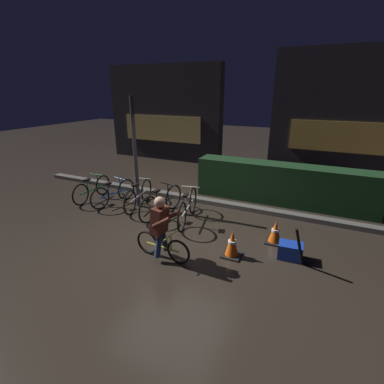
# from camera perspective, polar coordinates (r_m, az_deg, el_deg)

# --- Properties ---
(ground_plane) EXTENTS (40.00, 40.00, 0.00)m
(ground_plane) POSITION_cam_1_polar(r_m,az_deg,el_deg) (6.18, -4.09, -9.34)
(ground_plane) COLOR #2D261E
(sidewalk_curb) EXTENTS (12.00, 0.24, 0.12)m
(sidewalk_curb) POSITION_cam_1_polar(r_m,az_deg,el_deg) (7.96, 3.57, -1.91)
(sidewalk_curb) COLOR #56544F
(sidewalk_curb) RESTS_ON ground
(hedge_row) EXTENTS (4.80, 0.70, 1.11)m
(hedge_row) POSITION_cam_1_polar(r_m,az_deg,el_deg) (8.21, 17.78, 1.53)
(hedge_row) COLOR #19381C
(hedge_row) RESTS_ON ground
(storefront_left) EXTENTS (5.32, 0.54, 4.04)m
(storefront_left) POSITION_cam_1_polar(r_m,az_deg,el_deg) (13.01, -5.59, 15.43)
(storefront_left) COLOR #262328
(storefront_left) RESTS_ON ground
(storefront_right) EXTENTS (5.24, 0.54, 4.46)m
(storefront_right) POSITION_cam_1_polar(r_m,az_deg,el_deg) (11.93, 28.80, 13.76)
(storefront_right) COLOR #262328
(storefront_right) RESTS_ON ground
(street_post) EXTENTS (0.10, 0.10, 2.88)m
(street_post) POSITION_cam_1_polar(r_m,az_deg,el_deg) (7.50, -11.39, 7.42)
(street_post) COLOR #2D2D33
(street_post) RESTS_ON ground
(parked_bike_leftmost) EXTENTS (0.46, 1.52, 0.70)m
(parked_bike_leftmost) POSITION_cam_1_polar(r_m,az_deg,el_deg) (8.62, -19.50, 0.55)
(parked_bike_leftmost) COLOR black
(parked_bike_leftmost) RESTS_ON ground
(parked_bike_left_mid) EXTENTS (0.46, 1.49, 0.70)m
(parked_bike_left_mid) POSITION_cam_1_polar(r_m,az_deg,el_deg) (8.11, -15.56, -0.23)
(parked_bike_left_mid) COLOR black
(parked_bike_left_mid) RESTS_ON ground
(parked_bike_center_left) EXTENTS (0.46, 1.62, 0.75)m
(parked_bike_center_left) POSITION_cam_1_polar(r_m,az_deg,el_deg) (7.72, -10.72, -0.69)
(parked_bike_center_left) COLOR black
(parked_bike_center_left) RESTS_ON ground
(parked_bike_center_right) EXTENTS (0.46, 1.66, 0.77)m
(parked_bike_center_right) POSITION_cam_1_polar(r_m,az_deg,el_deg) (7.14, -6.19, -2.13)
(parked_bike_center_right) COLOR black
(parked_bike_center_right) RESTS_ON ground
(parked_bike_right_mid) EXTENTS (0.48, 1.72, 0.80)m
(parked_bike_right_mid) POSITION_cam_1_polar(r_m,az_deg,el_deg) (6.77, -0.87, -3.14)
(parked_bike_right_mid) COLOR black
(parked_bike_right_mid) RESTS_ON ground
(traffic_cone_near) EXTENTS (0.36, 0.36, 0.54)m
(traffic_cone_near) POSITION_cam_1_polar(r_m,az_deg,el_deg) (5.51, 8.11, -10.35)
(traffic_cone_near) COLOR black
(traffic_cone_near) RESTS_ON ground
(traffic_cone_far) EXTENTS (0.36, 0.36, 0.49)m
(traffic_cone_far) POSITION_cam_1_polar(r_m,az_deg,el_deg) (6.16, 16.44, -7.81)
(traffic_cone_far) COLOR black
(traffic_cone_far) RESTS_ON ground
(blue_crate) EXTENTS (0.46, 0.35, 0.30)m
(blue_crate) POSITION_cam_1_polar(r_m,az_deg,el_deg) (5.76, 19.19, -11.15)
(blue_crate) COLOR #193DB7
(blue_crate) RESTS_ON ground
(cyclist) EXTENTS (1.19, 0.54, 1.25)m
(cyclist) POSITION_cam_1_polar(r_m,az_deg,el_deg) (5.27, -6.22, -7.16)
(cyclist) COLOR black
(cyclist) RESTS_ON ground
(closed_umbrella) EXTENTS (0.24, 0.31, 0.81)m
(closed_umbrella) POSITION_cam_1_polar(r_m,az_deg,el_deg) (5.41, 20.87, -10.36)
(closed_umbrella) COLOR black
(closed_umbrella) RESTS_ON ground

